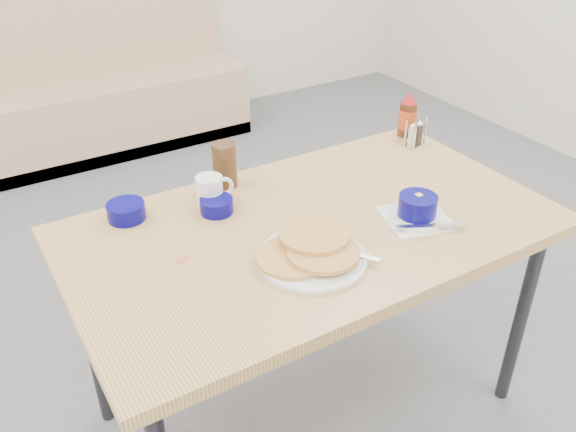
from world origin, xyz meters
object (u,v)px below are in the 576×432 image
booth_bench (90,94)px  creamer_bowl (126,211)px  grits_setting (417,209)px  condiment_caddy (415,135)px  amber_tumbler (225,165)px  coffee_mug (211,190)px  pancake_plate (311,253)px  syrup_bottle (408,117)px  dining_table (313,241)px  butter_bowl (217,206)px

booth_bench → creamer_bowl: booth_bench is taller
grits_setting → condiment_caddy: 0.52m
grits_setting → amber_tumbler: bearing=129.0°
coffee_mug → amber_tumbler: amber_tumbler is taller
pancake_plate → condiment_caddy: condiment_caddy is taller
amber_tumbler → syrup_bottle: size_ratio=0.84×
coffee_mug → grits_setting: 0.61m
pancake_plate → amber_tumbler: size_ratio=2.03×
dining_table → syrup_bottle: bearing=28.0°
syrup_bottle → pancake_plate: bearing=-146.8°
dining_table → syrup_bottle: 0.74m
dining_table → syrup_bottle: (0.64, 0.34, 0.14)m
dining_table → grits_setting: grits_setting is taller
dining_table → amber_tumbler: (-0.11, 0.34, 0.13)m
amber_tumbler → syrup_bottle: syrup_bottle is taller
grits_setting → booth_bench: bearing=95.8°
creamer_bowl → amber_tumbler: size_ratio=0.78×
amber_tumbler → syrup_bottle: bearing=-0.0°
creamer_bowl → syrup_bottle: 1.09m
coffee_mug → condiment_caddy: (0.81, 0.00, -0.01)m
booth_bench → butter_bowl: (-0.21, -2.33, 0.43)m
grits_setting → condiment_caddy: bearing=49.3°
booth_bench → pancake_plate: size_ratio=6.54×
amber_tumbler → condiment_caddy: size_ratio=1.41×
booth_bench → amber_tumbler: (-0.11, -2.19, 0.48)m
pancake_plate → syrup_bottle: 0.89m
dining_table → condiment_caddy: 0.67m
pancake_plate → butter_bowl: size_ratio=2.94×
pancake_plate → amber_tumbler: 0.49m
condiment_caddy → syrup_bottle: bearing=58.6°
condiment_caddy → amber_tumbler: bearing=161.7°
pancake_plate → creamer_bowl: 0.57m
pancake_plate → butter_bowl: pancake_plate is taller
creamer_bowl → condiment_caddy: bearing=-2.5°
grits_setting → coffee_mug: bearing=140.6°
grits_setting → amber_tumbler: size_ratio=1.66×
dining_table → coffee_mug: (-0.20, 0.25, 0.11)m
butter_bowl → condiment_caddy: (0.82, 0.06, 0.01)m
booth_bench → creamer_bowl: (-0.45, -2.23, 0.43)m
grits_setting → syrup_bottle: (0.37, 0.47, 0.04)m
pancake_plate → amber_tumbler: (-0.01, 0.48, 0.05)m
butter_bowl → syrup_bottle: syrup_bottle is taller
butter_bowl → grits_setting: bearing=-35.0°
booth_bench → coffee_mug: booth_bench is taller
coffee_mug → butter_bowl: bearing=-98.1°
coffee_mug → creamer_bowl: bearing=168.3°
coffee_mug → creamer_bowl: (-0.25, 0.05, -0.02)m
butter_bowl → condiment_caddy: condiment_caddy is taller
coffee_mug → pancake_plate: bearing=-75.8°
booth_bench → coffee_mug: bearing=-95.1°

